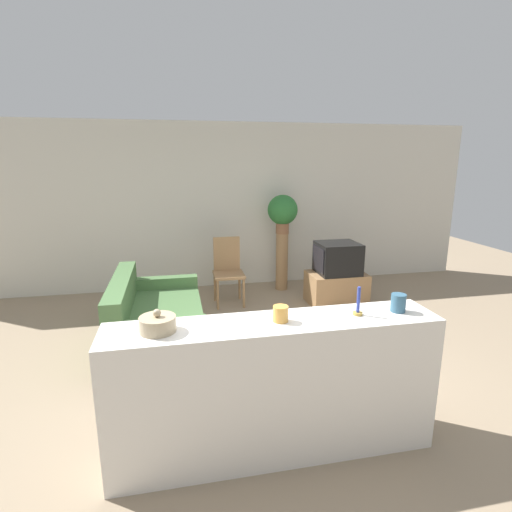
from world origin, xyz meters
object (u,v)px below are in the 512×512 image
(couch, at_px, (155,322))
(television, at_px, (337,258))
(decorative_bowl, at_px, (158,324))
(wooden_chair, at_px, (228,268))
(potted_plant, at_px, (283,211))

(couch, bearing_deg, television, 18.88)
(decorative_bowl, bearing_deg, wooden_chair, 74.51)
(television, bearing_deg, potted_plant, 127.10)
(couch, relative_size, television, 2.70)
(decorative_bowl, bearing_deg, potted_plant, 63.26)
(potted_plant, bearing_deg, wooden_chair, -154.71)
(couch, height_order, television, television)
(couch, height_order, wooden_chair, wooden_chair)
(television, distance_m, decorative_bowl, 3.79)
(wooden_chair, relative_size, decorative_bowl, 4.17)
(wooden_chair, distance_m, potted_plant, 1.31)
(television, relative_size, decorative_bowl, 2.56)
(potted_plant, relative_size, decorative_bowl, 2.63)
(potted_plant, distance_m, decorative_bowl, 4.12)
(television, xyz_separation_m, wooden_chair, (-1.58, 0.36, -0.16))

